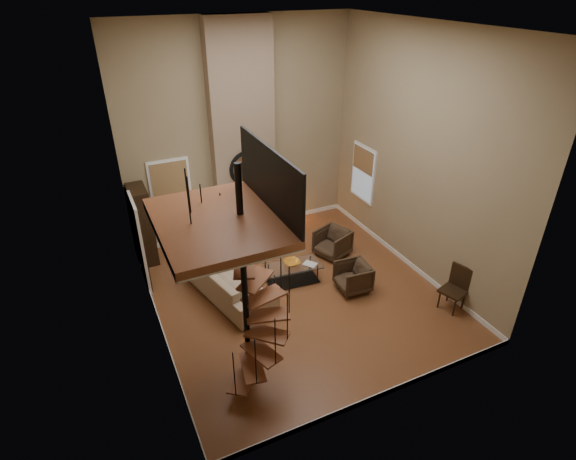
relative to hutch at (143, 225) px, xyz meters
name	(u,v)px	position (x,y,z in m)	size (l,w,h in m)	color
ground	(296,292)	(2.75, -2.83, -0.95)	(6.00, 6.50, 0.01)	#975930
back_wall	(240,133)	(2.75, 0.42, 1.80)	(6.00, 0.02, 5.50)	#988562
front_wall	(399,263)	(2.75, -6.08, 1.80)	(6.00, 0.02, 5.50)	#988562
left_wall	(140,209)	(-0.25, -2.83, 1.80)	(0.02, 6.50, 5.50)	#988562
right_wall	(419,156)	(5.75, -2.83, 1.80)	(0.02, 6.50, 5.50)	#988562
ceiling	(298,26)	(2.75, -2.83, 4.54)	(6.00, 6.50, 0.01)	silver
baseboard_back	(245,226)	(2.75, 0.41, -0.89)	(6.00, 0.02, 0.12)	white
baseboard_front	(380,395)	(2.75, -6.07, -0.89)	(6.00, 0.02, 0.12)	white
baseboard_left	(162,328)	(-0.24, -2.83, -0.89)	(0.02, 6.50, 0.12)	white
baseboard_right	(403,259)	(5.74, -2.83, -0.89)	(0.02, 6.50, 0.12)	white
chimney_breast	(243,135)	(2.75, 0.23, 1.80)	(1.60, 0.38, 5.50)	#8D735B
hearth	(254,238)	(2.75, -0.26, -0.93)	(1.50, 0.60, 0.04)	black
firebox	(249,217)	(2.75, 0.03, -0.40)	(0.95, 0.02, 0.72)	black
mantel	(249,198)	(2.75, -0.05, 0.20)	(1.70, 0.18, 0.06)	white
mirror_frame	(247,168)	(2.75, 0.01, 1.00)	(0.94, 0.94, 0.10)	black
mirror_disc	(247,168)	(2.75, 0.02, 1.00)	(0.80, 0.80, 0.01)	white
vase_left	(228,196)	(2.20, -0.01, 0.35)	(0.24, 0.24, 0.25)	black
vase_right	(270,188)	(3.35, -0.01, 0.33)	(0.20, 0.20, 0.21)	#174A52
window_back	(171,188)	(0.85, 0.40, 0.67)	(1.02, 0.06, 1.52)	white
window_right	(363,172)	(5.72, -0.83, 0.68)	(0.06, 1.02, 1.52)	white
entry_door	(141,244)	(-0.20, -1.03, 0.10)	(0.10, 1.05, 2.16)	white
loft	(224,217)	(0.71, -4.63, 2.29)	(1.70, 2.20, 1.09)	#955331
spiral_stair	(246,294)	(0.97, -4.62, 0.83)	(1.47, 1.47, 4.06)	black
hutch	(143,225)	(0.00, 0.00, 0.00)	(0.41, 0.88, 1.97)	black
sofa	(227,279)	(1.35, -2.24, -0.55)	(2.51, 0.98, 0.73)	tan
armchair_near	(334,242)	(4.34, -1.80, -0.60)	(0.75, 0.77, 0.70)	#3D2B1C
armchair_far	(356,276)	(4.01, -3.31, -0.60)	(0.69, 0.71, 0.65)	#3D2B1C
coffee_table	(293,271)	(2.87, -2.45, -0.67)	(1.33, 0.75, 0.47)	silver
bowl	(292,263)	(2.87, -2.40, -0.45)	(0.37, 0.37, 0.09)	orange
book	(310,265)	(3.22, -2.60, -0.49)	(0.22, 0.29, 0.03)	gray
floor_lamp	(211,211)	(1.51, -0.85, 0.46)	(0.40, 0.40, 1.71)	black
accent_lamp	(292,213)	(4.15, 0.25, -0.70)	(0.14, 0.14, 0.50)	orange
side_chair	(456,286)	(5.59, -4.71, -0.42)	(0.60, 0.60, 1.00)	black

